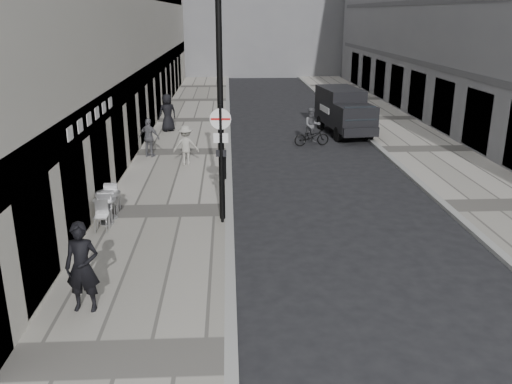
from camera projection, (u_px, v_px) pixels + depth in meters
sidewalk at (184, 153)px, 24.22m from camera, size 4.00×60.00×0.12m
far_sidewalk at (425, 150)px, 24.76m from camera, size 4.00×60.00×0.12m
walking_man at (82, 267)px, 11.00m from camera, size 0.74×0.52×1.93m
sign_post at (221, 149)px, 15.33m from camera, size 0.60×0.10×3.47m
lamppost at (220, 95)px, 15.16m from camera, size 0.30×0.30×6.67m
bollard_near at (221, 168)px, 19.94m from camera, size 0.12×0.12×0.90m
bollard_far at (225, 166)px, 20.05m from camera, size 0.13×0.13×0.99m
panel_van at (344, 109)px, 27.94m from camera, size 2.37×5.06×2.30m
cyclist at (312, 131)px, 25.56m from camera, size 1.74×0.81×1.81m
pedestrian_a at (149, 138)px, 23.09m from camera, size 1.06×0.77×1.67m
pedestrian_b at (186, 145)px, 21.85m from camera, size 1.06×0.62×1.61m
pedestrian_c at (167, 113)px, 28.11m from camera, size 1.12×0.98×1.94m
cafe_table_near at (108, 204)px, 16.12m from camera, size 0.73×1.64×0.93m
cafe_table_mid at (105, 209)px, 15.75m from camera, size 0.68×1.55×0.88m
cafe_table_far at (109, 203)px, 16.17m from camera, size 0.75×1.69×0.96m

